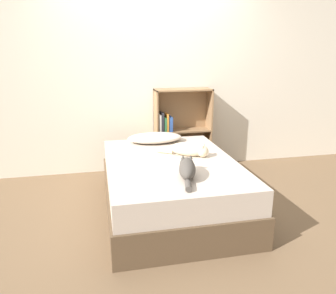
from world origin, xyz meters
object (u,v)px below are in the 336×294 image
Objects in this scene: pillow at (155,138)px; cat_light at (189,150)px; bed at (171,185)px; cat_dark at (187,169)px; bookshelf at (180,129)px.

cat_light is (0.26, -0.59, 0.01)m from pillow.
bed is 3.69× the size of cat_light.
pillow is at bearing 17.37° from cat_dark.
cat_light is 0.45× the size of bookshelf.
pillow is (-0.04, 0.70, 0.32)m from bed.
cat_dark is at bearing -102.07° from bookshelf.
bed is 3.52× the size of cat_dark.
bed is 0.77m from pillow.
pillow is at bearing 145.03° from cat_light.
bed is at bearing -122.70° from cat_light.
cat_light is 0.59m from cat_dark.
cat_dark is (0.04, -0.45, 0.34)m from bed.
cat_dark is at bearing -76.31° from cat_light.
bed is 0.42m from cat_light.
bookshelf is at bearing 1.31° from cat_dark.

